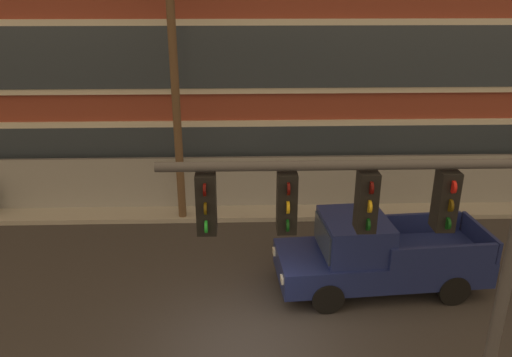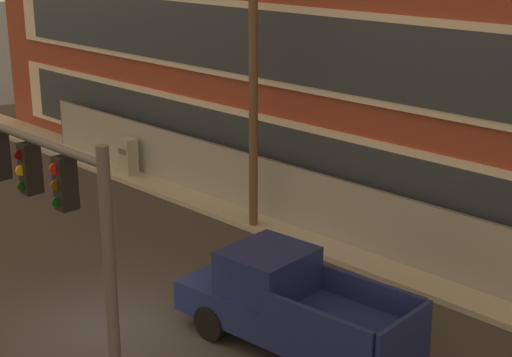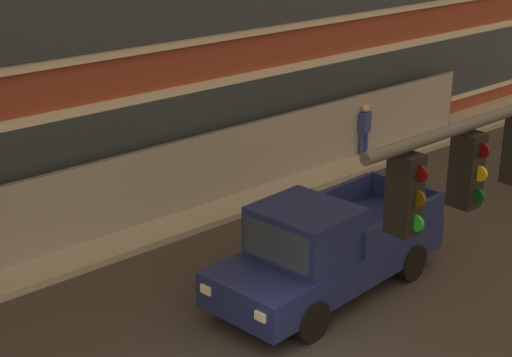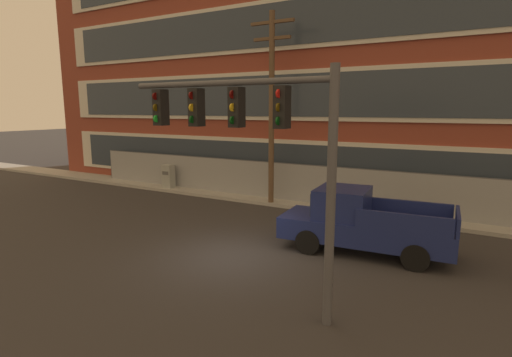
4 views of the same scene
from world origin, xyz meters
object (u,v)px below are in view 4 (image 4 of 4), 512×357
Objects in this scene: traffic_signal_mast at (252,132)px; pickup_truck_navy at (361,223)px; utility_pole_near_corner at (272,103)px; electrical_cabinet at (168,178)px.

pickup_truck_navy is (1.27, 4.78, -3.14)m from traffic_signal_mast.
traffic_signal_mast is at bearing -64.87° from utility_pole_near_corner.
utility_pole_near_corner is (-4.23, 9.02, 0.80)m from traffic_signal_mast.
pickup_truck_navy is at bearing 75.12° from traffic_signal_mast.
utility_pole_near_corner is 6.11× the size of electrical_cabinet.
traffic_signal_mast is 3.75× the size of electrical_cabinet.
pickup_truck_navy is at bearing -37.60° from utility_pole_near_corner.
utility_pole_near_corner is at bearing 115.13° from traffic_signal_mast.
utility_pole_near_corner is at bearing -2.71° from electrical_cabinet.
utility_pole_near_corner reaches higher than electrical_cabinet.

